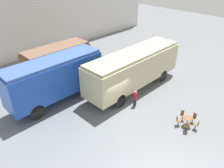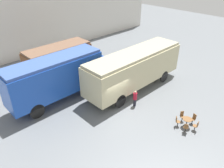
{
  "view_description": "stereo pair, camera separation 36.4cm",
  "coord_description": "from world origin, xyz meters",
  "px_view_note": "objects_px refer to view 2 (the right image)",
  "views": [
    {
      "loc": [
        -11.04,
        -10.7,
        11.2
      ],
      "look_at": [
        0.68,
        1.0,
        1.6
      ],
      "focal_mm": 35.0,
      "sensor_mm": 36.0,
      "label": 1
    },
    {
      "loc": [
        -10.78,
        -10.96,
        11.2
      ],
      "look_at": [
        0.68,
        1.0,
        1.6
      ],
      "focal_mm": 35.0,
      "sensor_mm": 36.0,
      "label": 2
    }
  ],
  "objects_px": {
    "passenger_coach_wooden": "(59,58)",
    "passenger_coach_vintage": "(134,67)",
    "cafe_table_near": "(187,121)",
    "streamlined_locomotive": "(62,74)",
    "visitor_person": "(135,98)",
    "cafe_chair_0": "(186,127)"
  },
  "relations": [
    {
      "from": "streamlined_locomotive",
      "to": "cafe_table_near",
      "type": "xyz_separation_m",
      "value": [
        4.35,
        -9.96,
        -1.85
      ]
    },
    {
      "from": "passenger_coach_wooden",
      "to": "streamlined_locomotive",
      "type": "height_order",
      "value": "streamlined_locomotive"
    },
    {
      "from": "cafe_table_near",
      "to": "cafe_chair_0",
      "type": "xyz_separation_m",
      "value": [
        -0.66,
        -0.29,
        -0.03
      ]
    },
    {
      "from": "passenger_coach_wooden",
      "to": "passenger_coach_vintage",
      "type": "xyz_separation_m",
      "value": [
        3.67,
        -7.45,
        0.27
      ]
    },
    {
      "from": "passenger_coach_wooden",
      "to": "visitor_person",
      "type": "relative_size",
      "value": 4.62
    },
    {
      "from": "passenger_coach_wooden",
      "to": "passenger_coach_vintage",
      "type": "relative_size",
      "value": 0.65
    },
    {
      "from": "passenger_coach_wooden",
      "to": "passenger_coach_vintage",
      "type": "distance_m",
      "value": 8.31
    },
    {
      "from": "cafe_table_near",
      "to": "passenger_coach_wooden",
      "type": "bearing_deg",
      "value": 99.05
    },
    {
      "from": "cafe_chair_0",
      "to": "passenger_coach_wooden",
      "type": "bearing_deg",
      "value": 72.79
    },
    {
      "from": "streamlined_locomotive",
      "to": "cafe_chair_0",
      "type": "relative_size",
      "value": 12.08
    },
    {
      "from": "cafe_chair_0",
      "to": "cafe_table_near",
      "type": "bearing_deg",
      "value": -0.0
    },
    {
      "from": "visitor_person",
      "to": "streamlined_locomotive",
      "type": "bearing_deg",
      "value": 123.22
    },
    {
      "from": "cafe_table_near",
      "to": "cafe_chair_0",
      "type": "distance_m",
      "value": 0.72
    },
    {
      "from": "passenger_coach_vintage",
      "to": "cafe_chair_0",
      "type": "relative_size",
      "value": 12.32
    },
    {
      "from": "visitor_person",
      "to": "passenger_coach_vintage",
      "type": "bearing_deg",
      "value": 43.43
    },
    {
      "from": "passenger_coach_wooden",
      "to": "visitor_person",
      "type": "bearing_deg",
      "value": -81.31
    },
    {
      "from": "cafe_chair_0",
      "to": "streamlined_locomotive",
      "type": "bearing_deg",
      "value": 86.28
    },
    {
      "from": "streamlined_locomotive",
      "to": "passenger_coach_vintage",
      "type": "distance_m",
      "value": 6.68
    },
    {
      "from": "streamlined_locomotive",
      "to": "passenger_coach_vintage",
      "type": "xyz_separation_m",
      "value": [
        5.78,
        -3.35,
        -0.14
      ]
    },
    {
      "from": "cafe_chair_0",
      "to": "visitor_person",
      "type": "height_order",
      "value": "visitor_person"
    },
    {
      "from": "cafe_chair_0",
      "to": "passenger_coach_vintage",
      "type": "bearing_deg",
      "value": 49.63
    },
    {
      "from": "passenger_coach_wooden",
      "to": "passenger_coach_vintage",
      "type": "bearing_deg",
      "value": -63.74
    }
  ]
}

